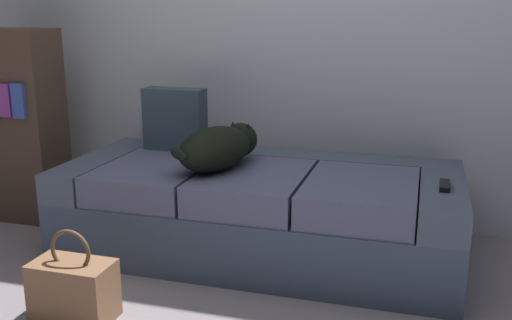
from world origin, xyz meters
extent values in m
cube|color=#404F65|center=(0.00, 1.10, 0.15)|extent=(1.94, 0.87, 0.30)
cube|color=#4E5B70|center=(-0.87, 1.10, 0.37)|extent=(0.20, 0.87, 0.15)
cube|color=#4E5B70|center=(0.87, 1.10, 0.37)|extent=(0.20, 0.87, 0.15)
cube|color=#4E5B70|center=(0.00, 1.44, 0.37)|extent=(1.54, 0.20, 0.15)
cube|color=slate|center=(-0.51, 1.00, 0.37)|extent=(0.50, 0.65, 0.15)
cube|color=slate|center=(0.00, 1.00, 0.37)|extent=(0.50, 0.65, 0.15)
cube|color=slate|center=(0.51, 1.00, 0.37)|extent=(0.50, 0.65, 0.15)
ellipsoid|color=black|center=(-0.19, 1.00, 0.55)|extent=(0.38, 0.51, 0.21)
sphere|color=black|center=(-0.13, 1.21, 0.56)|extent=(0.17, 0.17, 0.17)
ellipsoid|color=black|center=(-0.11, 1.28, 0.55)|extent=(0.09, 0.11, 0.06)
cone|color=black|center=(-0.17, 1.22, 0.62)|extent=(0.04, 0.04, 0.05)
cone|color=black|center=(-0.08, 1.20, 0.62)|extent=(0.04, 0.04, 0.05)
ellipsoid|color=black|center=(-0.30, 0.82, 0.56)|extent=(0.16, 0.16, 0.05)
cube|color=black|center=(0.87, 1.01, 0.46)|extent=(0.05, 0.15, 0.02)
cube|color=#384D59|center=(-0.55, 1.34, 0.62)|extent=(0.34, 0.13, 0.34)
cube|color=#8B6243|center=(-0.52, 0.26, 0.12)|extent=(0.32, 0.18, 0.24)
torus|color=brown|center=(-0.52, 0.26, 0.29)|extent=(0.18, 0.02, 0.18)
cube|color=brown|center=(-1.52, 1.22, 0.55)|extent=(0.56, 0.28, 1.10)
cube|color=purple|center=(-1.43, 1.07, 0.72)|extent=(0.08, 0.02, 0.18)
cube|color=#3D59B9|center=(-1.34, 1.07, 0.72)|extent=(0.08, 0.02, 0.19)
camera|label=1|loc=(0.76, -1.52, 1.19)|focal=40.35mm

